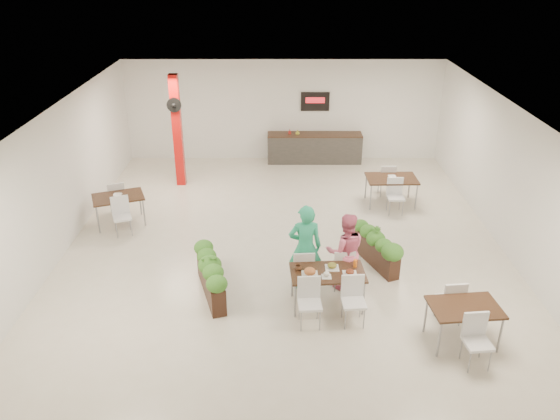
{
  "coord_description": "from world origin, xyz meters",
  "views": [
    {
      "loc": [
        -0.11,
        -11.02,
        6.22
      ],
      "look_at": [
        -0.11,
        -0.3,
        1.1
      ],
      "focal_mm": 35.0,
      "sensor_mm": 36.0,
      "label": 1
    }
  ],
  "objects_px": {
    "main_table": "(327,277)",
    "side_table_a": "(118,201)",
    "diner_woman": "(345,251)",
    "side_table_c": "(464,312)",
    "planter_right": "(375,244)",
    "red_column": "(177,130)",
    "diner_man": "(305,247)",
    "service_counter": "(314,147)",
    "side_table_b": "(391,182)",
    "planter_left": "(210,273)"
  },
  "relations": [
    {
      "from": "main_table",
      "to": "planter_right",
      "type": "distance_m",
      "value": 1.98
    },
    {
      "from": "service_counter",
      "to": "side_table_c",
      "type": "distance_m",
      "value": 9.25
    },
    {
      "from": "planter_left",
      "to": "planter_right",
      "type": "relative_size",
      "value": 1.06
    },
    {
      "from": "main_table",
      "to": "side_table_a",
      "type": "bearing_deg",
      "value": 144.38
    },
    {
      "from": "side_table_b",
      "to": "planter_right",
      "type": "bearing_deg",
      "value": -107.56
    },
    {
      "from": "red_column",
      "to": "planter_left",
      "type": "bearing_deg",
      "value": -75.0
    },
    {
      "from": "side_table_c",
      "to": "service_counter",
      "type": "bearing_deg",
      "value": 97.0
    },
    {
      "from": "red_column",
      "to": "service_counter",
      "type": "height_order",
      "value": "red_column"
    },
    {
      "from": "main_table",
      "to": "side_table_a",
      "type": "relative_size",
      "value": 1.02
    },
    {
      "from": "red_column",
      "to": "diner_man",
      "type": "xyz_separation_m",
      "value": [
        3.39,
        -5.41,
        -0.73
      ]
    },
    {
      "from": "red_column",
      "to": "service_counter",
      "type": "distance_m",
      "value": 4.56
    },
    {
      "from": "planter_left",
      "to": "service_counter",
      "type": "bearing_deg",
      "value": 71.8
    },
    {
      "from": "main_table",
      "to": "planter_left",
      "type": "bearing_deg",
      "value": 170.22
    },
    {
      "from": "side_table_a",
      "to": "side_table_c",
      "type": "relative_size",
      "value": 1.01
    },
    {
      "from": "planter_right",
      "to": "side_table_a",
      "type": "relative_size",
      "value": 0.97
    },
    {
      "from": "red_column",
      "to": "diner_woman",
      "type": "distance_m",
      "value": 6.89
    },
    {
      "from": "side_table_a",
      "to": "planter_right",
      "type": "bearing_deg",
      "value": -38.35
    },
    {
      "from": "diner_man",
      "to": "side_table_a",
      "type": "relative_size",
      "value": 1.1
    },
    {
      "from": "diner_woman",
      "to": "planter_right",
      "type": "relative_size",
      "value": 1.02
    },
    {
      "from": "service_counter",
      "to": "planter_right",
      "type": "distance_m",
      "value": 6.41
    },
    {
      "from": "diner_man",
      "to": "diner_woman",
      "type": "height_order",
      "value": "diner_man"
    },
    {
      "from": "diner_man",
      "to": "side_table_c",
      "type": "bearing_deg",
      "value": 142.94
    },
    {
      "from": "planter_left",
      "to": "side_table_a",
      "type": "xyz_separation_m",
      "value": [
        -2.62,
        3.11,
        0.14
      ]
    },
    {
      "from": "side_table_a",
      "to": "main_table",
      "type": "bearing_deg",
      "value": -56.5
    },
    {
      "from": "diner_woman",
      "to": "side_table_a",
      "type": "distance_m",
      "value": 6.0
    },
    {
      "from": "diner_woman",
      "to": "side_table_b",
      "type": "relative_size",
      "value": 1.0
    },
    {
      "from": "main_table",
      "to": "side_table_c",
      "type": "distance_m",
      "value": 2.51
    },
    {
      "from": "service_counter",
      "to": "diner_man",
      "type": "bearing_deg",
      "value": -94.81
    },
    {
      "from": "side_table_b",
      "to": "service_counter",
      "type": "bearing_deg",
      "value": 118.63
    },
    {
      "from": "red_column",
      "to": "side_table_c",
      "type": "xyz_separation_m",
      "value": [
        6.04,
        -7.16,
        -1.02
      ]
    },
    {
      "from": "diner_woman",
      "to": "side_table_a",
      "type": "relative_size",
      "value": 0.98
    },
    {
      "from": "main_table",
      "to": "side_table_a",
      "type": "distance_m",
      "value": 6.0
    },
    {
      "from": "diner_man",
      "to": "side_table_c",
      "type": "relative_size",
      "value": 1.1
    },
    {
      "from": "planter_right",
      "to": "side_table_a",
      "type": "distance_m",
      "value": 6.35
    },
    {
      "from": "main_table",
      "to": "diner_woman",
      "type": "bearing_deg",
      "value": 58.01
    },
    {
      "from": "diner_woman",
      "to": "side_table_c",
      "type": "distance_m",
      "value": 2.56
    },
    {
      "from": "red_column",
      "to": "diner_woman",
      "type": "relative_size",
      "value": 1.96
    },
    {
      "from": "diner_man",
      "to": "planter_left",
      "type": "xyz_separation_m",
      "value": [
        -1.87,
        -0.27,
        -0.42
      ]
    },
    {
      "from": "diner_man",
      "to": "planter_right",
      "type": "xyz_separation_m",
      "value": [
        1.57,
        0.93,
        -0.43
      ]
    },
    {
      "from": "diner_woman",
      "to": "red_column",
      "type": "bearing_deg",
      "value": -55.93
    },
    {
      "from": "diner_man",
      "to": "diner_woman",
      "type": "bearing_deg",
      "value": 176.34
    },
    {
      "from": "side_table_c",
      "to": "planter_left",
      "type": "bearing_deg",
      "value": 156.09
    },
    {
      "from": "red_column",
      "to": "side_table_c",
      "type": "height_order",
      "value": "red_column"
    },
    {
      "from": "service_counter",
      "to": "side_table_a",
      "type": "xyz_separation_m",
      "value": [
        -5.1,
        -4.43,
        0.14
      ]
    },
    {
      "from": "diner_man",
      "to": "planter_left",
      "type": "distance_m",
      "value": 1.93
    },
    {
      "from": "service_counter",
      "to": "main_table",
      "type": "distance_m",
      "value": 7.93
    },
    {
      "from": "red_column",
      "to": "main_table",
      "type": "bearing_deg",
      "value": -58.09
    },
    {
      "from": "red_column",
      "to": "side_table_c",
      "type": "distance_m",
      "value": 9.42
    },
    {
      "from": "side_table_a",
      "to": "side_table_c",
      "type": "bearing_deg",
      "value": -53.61
    },
    {
      "from": "planter_right",
      "to": "side_table_a",
      "type": "height_order",
      "value": "side_table_a"
    }
  ]
}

